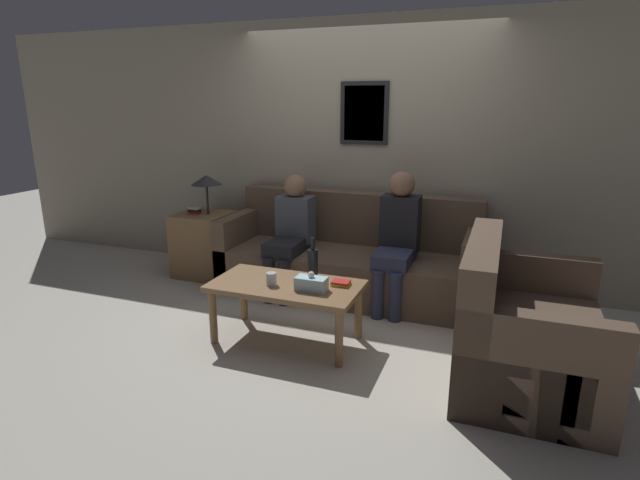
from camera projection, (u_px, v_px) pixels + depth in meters
name	position (u px, v px, depth m)	size (l,w,h in m)	color
ground_plane	(330.00, 312.00, 4.45)	(16.00, 16.00, 0.00)	beige
wall_back	(364.00, 154.00, 5.00)	(9.00, 0.08, 2.60)	#9E937F
couch_main	(349.00, 260.00, 4.85)	(2.44, 0.89, 0.94)	brown
couch_side	(522.00, 334.00, 3.31)	(0.89, 1.32, 0.94)	brown
coffee_table	(286.00, 291.00, 3.82)	(1.14, 0.60, 0.47)	olive
side_table_with_lamp	(205.00, 241.00, 5.33)	(0.54, 0.54, 1.08)	olive
wine_bottle	(313.00, 262.00, 3.91)	(0.08, 0.08, 0.32)	black
drinking_glass	(271.00, 279.00, 3.76)	(0.08, 0.08, 0.10)	silver
book_stack	(341.00, 283.00, 3.77)	(0.14, 0.11, 0.03)	gold
tissue_box	(311.00, 283.00, 3.66)	(0.23, 0.12, 0.15)	silver
person_left	(291.00, 230.00, 4.78)	(0.34, 0.62, 1.14)	black
person_right	(397.00, 235.00, 4.43)	(0.34, 0.63, 1.22)	#2D334C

